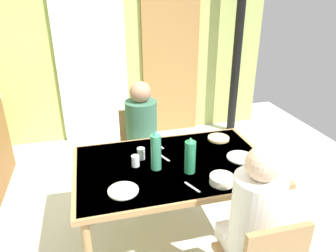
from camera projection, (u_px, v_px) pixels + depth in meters
name	position (u px, v px, depth m)	size (l,w,h in m)	color
ground_plane	(153.00, 236.00, 2.73)	(5.77, 5.77, 0.00)	silver
wall_back	(116.00, 38.00, 4.13)	(4.22, 0.10, 2.75)	#A9B861
door_wooden	(171.00, 65.00, 4.38)	(0.80, 0.05, 2.00)	olive
stove_pipe_column	(238.00, 38.00, 4.20)	(0.12, 0.12, 2.75)	black
curtain_panel	(92.00, 58.00, 4.05)	(0.90, 0.03, 2.31)	white
dining_table	(173.00, 171.00, 2.41)	(1.49, 0.96, 0.76)	#A17849
chair_far_diner	(140.00, 146.00, 3.20)	(0.40, 0.40, 0.87)	#A17849
person_near_diner	(255.00, 212.00, 1.83)	(0.30, 0.37, 0.77)	silver
person_far_diner	(142.00, 126.00, 2.96)	(0.30, 0.37, 0.77)	#2F624D
water_bottle_green_near	(156.00, 151.00, 2.26)	(0.08, 0.08, 0.31)	#398C66
water_bottle_green_far	(190.00, 156.00, 2.22)	(0.08, 0.08, 0.28)	#237B4E
serving_bowl_center	(222.00, 180.00, 2.13)	(0.17, 0.17, 0.06)	silver
dinner_plate_near_left	(123.00, 191.00, 2.05)	(0.20, 0.20, 0.01)	white
dinner_plate_near_right	(241.00, 157.00, 2.46)	(0.22, 0.22, 0.01)	white
drinking_glass_by_near_diner	(141.00, 154.00, 2.43)	(0.06, 0.06, 0.09)	silver
drinking_glass_by_far_diner	(136.00, 161.00, 2.33)	(0.06, 0.06, 0.09)	silver
bread_plate_sliced	(219.00, 138.00, 2.76)	(0.19, 0.19, 0.02)	#DBB77A
cutlery_knife_near	(192.00, 187.00, 2.10)	(0.15, 0.02, 0.00)	silver
cutlery_fork_near	(159.00, 145.00, 2.66)	(0.15, 0.02, 0.00)	silver
cutlery_knife_far	(164.00, 157.00, 2.46)	(0.15, 0.02, 0.00)	silver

